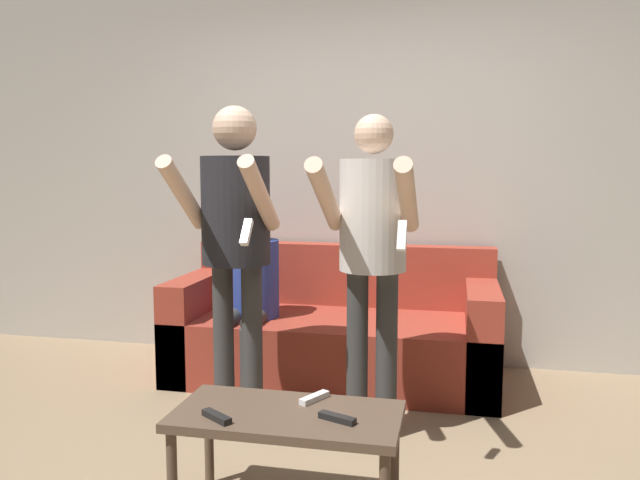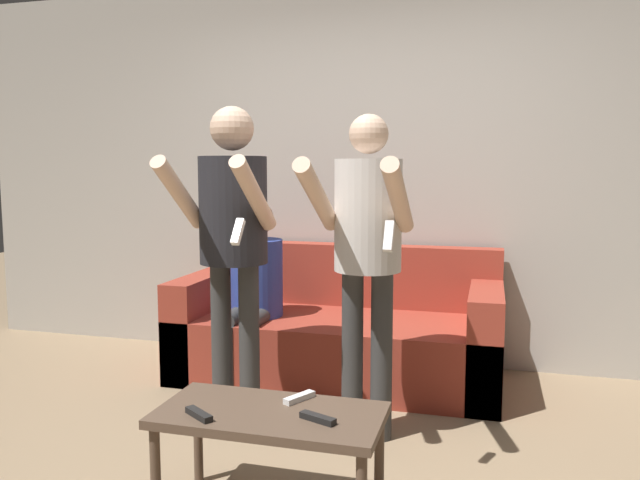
{
  "view_description": "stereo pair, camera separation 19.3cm",
  "coord_description": "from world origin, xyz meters",
  "views": [
    {
      "loc": [
        0.6,
        -2.56,
        1.37
      ],
      "look_at": [
        -0.16,
        0.94,
        0.97
      ],
      "focal_mm": 35.0,
      "sensor_mm": 36.0,
      "label": 1
    },
    {
      "loc": [
        0.79,
        -2.51,
        1.37
      ],
      "look_at": [
        -0.16,
        0.94,
        0.97
      ],
      "focal_mm": 35.0,
      "sensor_mm": 36.0,
      "label": 2
    }
  ],
  "objects": [
    {
      "name": "coffee_table",
      "position": [
        -0.02,
        -0.31,
        0.38
      ],
      "size": [
        0.88,
        0.44,
        0.44
      ],
      "color": "brown",
      "rests_on": "ground_plane"
    },
    {
      "name": "wall_back",
      "position": [
        0.0,
        1.87,
        1.35
      ],
      "size": [
        6.4,
        0.06,
        2.7
      ],
      "color": "#B7B2A8",
      "rests_on": "ground_plane"
    },
    {
      "name": "person_standing_left",
      "position": [
        -0.52,
        0.51,
        1.07
      ],
      "size": [
        0.48,
        0.64,
        1.7
      ],
      "color": "#383838",
      "rests_on": "ground_plane"
    },
    {
      "name": "remote_far",
      "position": [
        0.06,
        -0.17,
        0.45
      ],
      "size": [
        0.1,
        0.15,
        0.02
      ],
      "color": "white",
      "rests_on": "coffee_table"
    },
    {
      "name": "person_seated",
      "position": [
        -0.67,
        1.19,
        0.65
      ],
      "size": [
        0.34,
        0.55,
        1.17
      ],
      "color": "#383838",
      "rests_on": "ground_plane"
    },
    {
      "name": "remote_mid",
      "position": [
        0.19,
        -0.36,
        0.45
      ],
      "size": [
        0.15,
        0.09,
        0.02
      ],
      "color": "black",
      "rests_on": "coffee_table"
    },
    {
      "name": "couch",
      "position": [
        -0.16,
        1.4,
        0.29
      ],
      "size": [
        2.08,
        0.9,
        0.85
      ],
      "color": "#9E3828",
      "rests_on": "ground_plane"
    },
    {
      "name": "person_standing_right",
      "position": [
        0.2,
        0.5,
        1.03
      ],
      "size": [
        0.45,
        0.73,
        1.64
      ],
      "color": "#383838",
      "rests_on": "ground_plane"
    },
    {
      "name": "ground_plane",
      "position": [
        0.0,
        0.0,
        0.0
      ],
      "size": [
        14.0,
        14.0,
        0.0
      ],
      "primitive_type": "plane",
      "color": "#937A5B"
    },
    {
      "name": "remote_near",
      "position": [
        -0.26,
        -0.44,
        0.45
      ],
      "size": [
        0.14,
        0.11,
        0.02
      ],
      "color": "black",
      "rests_on": "coffee_table"
    }
  ]
}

